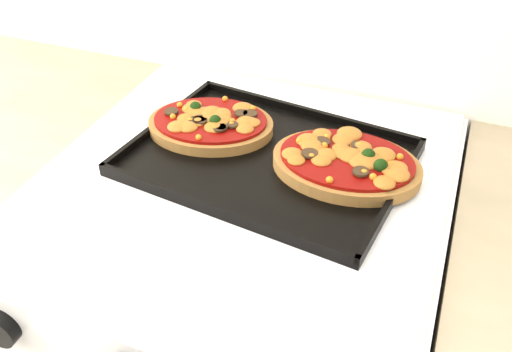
% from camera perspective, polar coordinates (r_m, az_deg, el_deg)
% --- Properties ---
extents(baking_tray, '(0.44, 0.35, 0.02)m').
position_cam_1_polar(baking_tray, '(0.87, 1.18, 1.96)').
color(baking_tray, black).
rests_on(baking_tray, stove).
extents(pizza_left, '(0.23, 0.19, 0.03)m').
position_cam_1_polar(pizza_left, '(0.93, -4.57, 5.33)').
color(pizza_left, olive).
rests_on(pizza_left, baking_tray).
extents(pizza_right, '(0.22, 0.17, 0.03)m').
position_cam_1_polar(pizza_right, '(0.84, 9.03, 1.40)').
color(pizza_right, olive).
rests_on(pizza_right, baking_tray).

